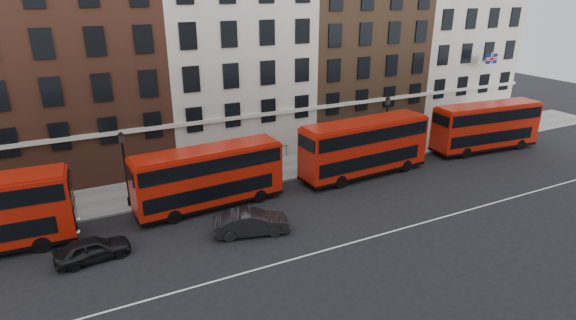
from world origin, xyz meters
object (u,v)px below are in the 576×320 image
bus_b (208,176)px  car_rear (92,249)px  car_front (251,223)px  traffic_light (512,112)px  bus_d (486,126)px  bus_c (364,146)px

bus_b → car_rear: bus_b is taller
car_rear → car_front: (8.92, -1.26, 0.09)m
car_rear → traffic_light: traffic_light is taller
car_rear → car_front: car_front is taller
car_rear → bus_d: bearing=-90.2°
bus_d → traffic_light: 6.34m
bus_d → car_front: (-25.05, -4.67, -1.61)m
bus_b → bus_d: 26.24m
bus_c → bus_d: bearing=-3.2°
bus_c → car_front: 12.56m
bus_c → car_rear: bearing=-173.7°
bus_c → traffic_light: 19.62m
traffic_light → bus_b: bearing=-176.3°
bus_c → car_front: bus_c is taller
bus_d → car_rear: bearing=-169.2°
bus_d → car_front: bearing=-164.4°
car_rear → car_front: 9.01m
car_front → bus_d: bearing=-65.1°
bus_c → car_front: size_ratio=2.38×
bus_c → traffic_light: bus_c is taller
bus_c → bus_b: bearing=176.8°
bus_c → car_rear: bus_c is taller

